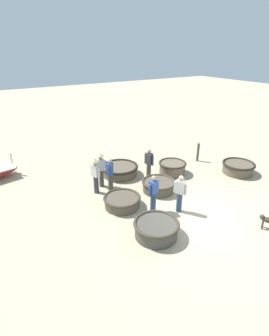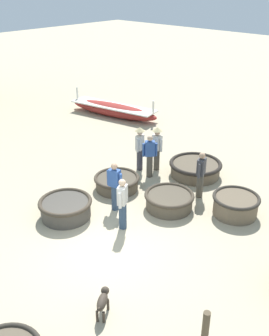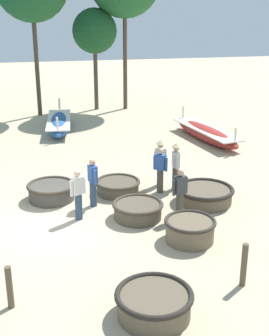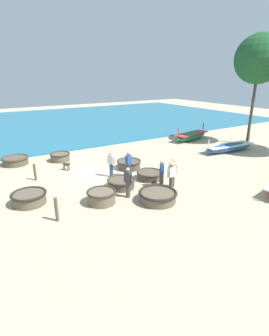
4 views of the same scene
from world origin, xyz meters
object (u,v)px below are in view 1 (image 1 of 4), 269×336
Objects in this scene: fisherman_hauling at (153,193)px; dog at (268,220)px; fisherman_crouching at (101,168)px; coracle_nearest at (122,201)px; fisherman_standing_left at (110,174)px; coracle_weathered at (172,167)px; coracle_upturned at (159,185)px; mooring_post_mid_beach at (198,152)px; coracle_center at (238,167)px; coracle_far_left at (120,170)px; fisherman_by_coracle at (95,173)px; coracle_front_left at (156,228)px; fisherman_standing_right at (149,163)px; fisherman_with_hat at (180,193)px.

dog is at bearing -137.95° from fisherman_hauling.
fisherman_hauling is 3.08m from fisherman_crouching.
fisherman_standing_left is at bearing -8.59° from coracle_nearest.
coracle_weathered is at bearing -0.57° from dog.
coracle_upturned is at bearing -122.70° from fisherman_standing_left.
coracle_center is at bearing -163.79° from mooring_post_mid_beach.
fisherman_crouching is (-0.60, 1.31, 0.67)m from coracle_far_left.
fisherman_crouching is 1.00× the size of fisherman_by_coracle.
coracle_center is at bearing -98.24° from coracle_upturned.
fisherman_by_coracle is at bearing 26.98° from fisherman_hauling.
coracle_far_left is 2.95m from coracle_nearest.
coracle_weathered reaches higher than coracle_front_left.
coracle_far_left is 1.20× the size of fisherman_standing_right.
coracle_far_left is 1.20× the size of fisherman_hauling.
mooring_post_mid_beach reaches higher than coracle_front_left.
mooring_post_mid_beach is at bearing -87.71° from fisherman_by_coracle.
fisherman_standing_right is at bearing -57.93° from coracle_nearest.
coracle_nearest is at bearing 86.41° from coracle_center.
dog is at bearing 140.37° from coracle_center.
fisherman_crouching is 1.57× the size of mooring_post_mid_beach.
coracle_far_left is at bearing -7.65° from fisherman_hauling.
coracle_center is 1.07× the size of coracle_nearest.
coracle_nearest is 0.98× the size of fisherman_standing_right.
fisherman_hauling is at bearing 128.58° from coracle_weathered.
mooring_post_mid_beach is (0.26, -6.42, -0.43)m from fisherman_by_coracle.
fisherman_crouching is at bearing 25.96° from fisherman_with_hat.
coracle_front_left is at bearing 124.58° from mooring_post_mid_beach.
fisherman_crouching reaches higher than dog.
coracle_front_left is 1.13× the size of coracle_weathered.
coracle_weathered is at bearing -91.56° from fisherman_standing_left.
coracle_center reaches higher than coracle_nearest.
coracle_center is 6.68m from coracle_nearest.
coracle_weathered is 0.85× the size of fisherman_crouching.
coracle_upturned is 2.76m from fisherman_crouching.
fisherman_crouching reaches higher than coracle_front_left.
coracle_weathered is 4.19m from fisherman_by_coracle.
fisherman_hauling is (-0.94, -0.88, 0.58)m from coracle_nearest.
mooring_post_mid_beach is (1.85, -6.00, 0.28)m from coracle_nearest.
coracle_upturned is 3.16m from coracle_front_left.
fisherman_by_coracle is (3.82, 0.50, 0.65)m from coracle_front_left.
coracle_upturned is 1.37m from fisherman_standing_right.
fisherman_by_coracle is at bearing 35.95° from dog.
coracle_upturned is 0.97× the size of coracle_front_left.
coracle_front_left is 4.01m from dog.
coracle_weathered is 3.48m from fisherman_with_hat.
coracle_weathered is 3.80m from fisherman_crouching.
coracle_nearest is (-2.62, 1.35, -0.03)m from coracle_far_left.
mooring_post_mid_beach is (1.60, -3.96, 0.26)m from coracle_upturned.
coracle_center is at bearing -110.21° from fisherman_crouching.
coracle_weathered is 0.90× the size of fisherman_standing_right.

